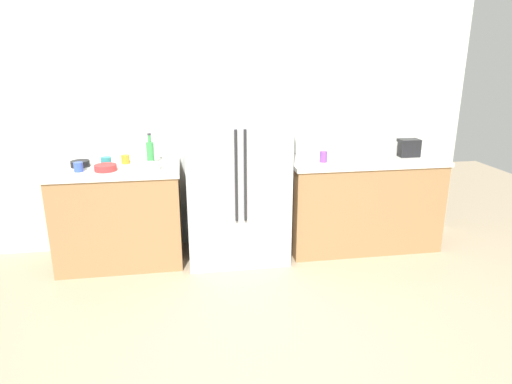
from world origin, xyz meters
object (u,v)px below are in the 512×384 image
object	(u,v)px
refrigerator	(236,166)
bottle_a	(150,153)
cup_b	(323,157)
cup_c	(78,167)
bowl_a	(106,168)
toaster	(408,148)
bowl_b	(150,167)
bowl_c	(80,164)
cup_a	(106,161)
cup_d	(125,159)
rice_cooker	(384,146)

from	to	relation	value
refrigerator	bottle_a	distance (m)	0.80
cup_b	refrigerator	bearing A→B (deg)	176.74
cup_c	bowl_a	world-z (taller)	cup_c
cup_c	toaster	bearing A→B (deg)	2.01
cup_c	bowl_b	xyz separation A→B (m)	(0.62, -0.04, -0.01)
toaster	bowl_c	size ratio (longest dim) A/B	1.19
toaster	bowl_b	xyz separation A→B (m)	(-2.55, -0.15, -0.06)
cup_c	bowl_c	xyz separation A→B (m)	(-0.02, 0.19, -0.01)
cup_a	cup_b	bearing A→B (deg)	-5.49
cup_b	bowl_b	bearing A→B (deg)	-178.27
toaster	cup_a	bearing A→B (deg)	178.25
toaster	bowl_a	xyz separation A→B (m)	(-2.94, -0.12, -0.06)
cup_a	cup_d	bearing A→B (deg)	15.98
cup_c	cup_d	xyz separation A→B (m)	(0.37, 0.25, -0.00)
cup_b	bowl_b	world-z (taller)	cup_b
cup_d	bowl_a	xyz separation A→B (m)	(-0.14, -0.26, -0.01)
cup_b	rice_cooker	bearing A→B (deg)	4.70
bowl_b	bottle_a	bearing A→B (deg)	91.44
toaster	cup_c	world-z (taller)	toaster
cup_c	bottle_a	bearing A→B (deg)	13.73
cup_a	bowl_b	distance (m)	0.48
cup_c	cup_d	world-z (taller)	cup_c
refrigerator	cup_d	xyz separation A→B (m)	(-1.03, 0.20, 0.06)
rice_cooker	bowl_b	world-z (taller)	rice_cooker
toaster	rice_cooker	world-z (taller)	rice_cooker
bottle_a	bowl_a	xyz separation A→B (m)	(-0.38, -0.16, -0.09)
toaster	bottle_a	size ratio (longest dim) A/B	0.68
rice_cooker	cup_c	world-z (taller)	rice_cooker
cup_c	bowl_b	world-z (taller)	cup_c
cup_d	bowl_c	xyz separation A→B (m)	(-0.40, -0.06, -0.01)
bottle_a	toaster	bearing A→B (deg)	-0.88
refrigerator	bowl_c	distance (m)	1.43
bottle_a	bowl_c	size ratio (longest dim) A/B	1.75
cup_b	bowl_c	xyz separation A→B (m)	(-2.27, 0.18, -0.02)
cup_d	bowl_c	size ratio (longest dim) A/B	0.47
cup_c	cup_d	size ratio (longest dim) A/B	1.04
bottle_a	cup_d	xyz separation A→B (m)	(-0.24, 0.10, -0.08)
cup_c	bowl_a	bearing A→B (deg)	-2.11
toaster	bowl_b	world-z (taller)	toaster
toaster	rice_cooker	xyz separation A→B (m)	(-0.30, -0.05, 0.04)
bottle_a	cup_c	bearing A→B (deg)	-166.27
toaster	bowl_c	bearing A→B (deg)	178.58
cup_c	cup_b	bearing A→B (deg)	0.14
toaster	bowl_a	world-z (taller)	toaster
rice_cooker	cup_a	world-z (taller)	rice_cooker
refrigerator	cup_c	bearing A→B (deg)	-177.82
bottle_a	cup_c	world-z (taller)	bottle_a
rice_cooker	cup_b	bearing A→B (deg)	-175.30
rice_cooker	cup_d	bearing A→B (deg)	175.59
cup_a	cup_c	xyz separation A→B (m)	(-0.21, -0.20, 0.00)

